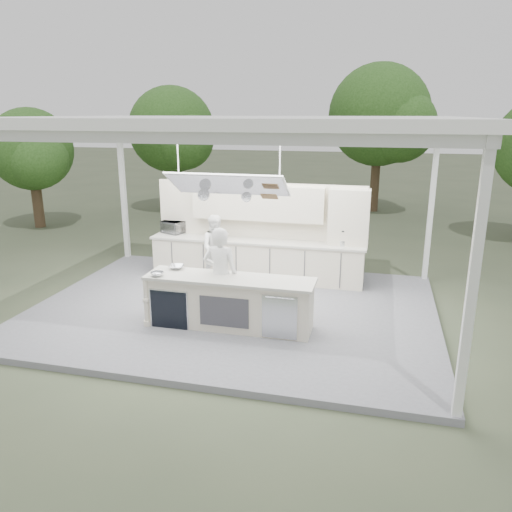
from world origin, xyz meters
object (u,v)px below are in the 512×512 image
(demo_island, at_px, (229,302))
(head_chef, at_px, (220,275))
(sous_chef, at_px, (217,248))
(back_counter, at_px, (256,259))

(demo_island, xyz_separation_m, head_chef, (-0.21, 0.21, 0.43))
(demo_island, height_order, head_chef, head_chef)
(head_chef, height_order, sous_chef, head_chef)
(back_counter, distance_m, sous_chef, 0.97)
(back_counter, xyz_separation_m, sous_chef, (-0.86, -0.35, 0.31))
(sous_chef, bearing_deg, demo_island, -88.04)
(demo_island, relative_size, head_chef, 1.71)
(back_counter, distance_m, head_chef, 2.64)
(demo_island, height_order, back_counter, same)
(demo_island, bearing_deg, back_counter, 93.63)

